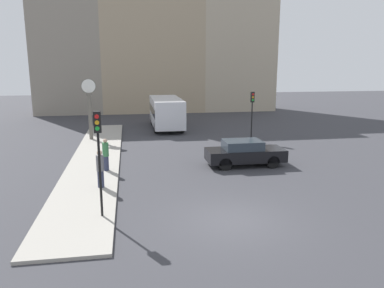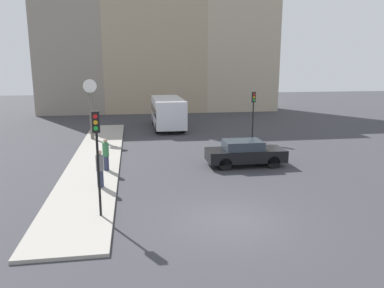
{
  "view_description": "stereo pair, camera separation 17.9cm",
  "coord_description": "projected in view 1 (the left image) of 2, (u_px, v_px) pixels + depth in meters",
  "views": [
    {
      "loc": [
        -3.6,
        -12.37,
        5.62
      ],
      "look_at": [
        -0.39,
        6.57,
        1.5
      ],
      "focal_mm": 35.0,
      "sensor_mm": 36.0,
      "label": 1
    },
    {
      "loc": [
        -3.42,
        -12.4,
        5.62
      ],
      "look_at": [
        -0.39,
        6.57,
        1.5
      ],
      "focal_mm": 35.0,
      "sensor_mm": 36.0,
      "label": 2
    }
  ],
  "objects": [
    {
      "name": "sedan_car",
      "position": [
        245.0,
        153.0,
        20.98
      ],
      "size": [
        4.36,
        1.76,
        1.45
      ],
      "color": "black",
      "rests_on": "ground_plane"
    },
    {
      "name": "street_clock",
      "position": [
        90.0,
        108.0,
        27.42
      ],
      "size": [
        1.07,
        0.36,
        4.46
      ],
      "color": "#666056",
      "rests_on": "sidewalk_corner"
    },
    {
      "name": "pedestrian_green_hoodie",
      "position": [
        106.0,
        155.0,
        19.55
      ],
      "size": [
        0.33,
        0.33,
        1.7
      ],
      "color": "#2D334C",
      "rests_on": "sidewalk_corner"
    },
    {
      "name": "ground_plane",
      "position": [
        232.0,
        221.0,
        13.7
      ],
      "size": [
        120.0,
        120.0,
        0.0
      ],
      "primitive_type": "plane",
      "color": "#38383D"
    },
    {
      "name": "building_row",
      "position": [
        157.0,
        34.0,
        43.59
      ],
      "size": [
        27.89,
        5.0,
        19.09
      ],
      "color": "gray",
      "rests_on": "ground_plane"
    },
    {
      "name": "sidewalk_corner",
      "position": [
        96.0,
        158.0,
        22.52
      ],
      "size": [
        2.82,
        24.26,
        0.12
      ],
      "primitive_type": "cube",
      "color": "#A39E93",
      "rests_on": "ground_plane"
    },
    {
      "name": "bus_distant",
      "position": [
        166.0,
        111.0,
        33.04
      ],
      "size": [
        2.51,
        7.29,
        2.67
      ],
      "color": "silver",
      "rests_on": "ground_plane"
    },
    {
      "name": "pedestrian_grey_jacket",
      "position": [
        100.0,
        169.0,
        16.87
      ],
      "size": [
        0.34,
        0.34,
        1.73
      ],
      "color": "#2D334C",
      "rests_on": "sidewalk_corner"
    },
    {
      "name": "traffic_light_near",
      "position": [
        98.0,
        142.0,
        13.25
      ],
      "size": [
        0.26,
        0.24,
        3.88
      ],
      "color": "black",
      "rests_on": "sidewalk_corner"
    },
    {
      "name": "traffic_light_far",
      "position": [
        252.0,
        106.0,
        27.43
      ],
      "size": [
        0.26,
        0.24,
        3.63
      ],
      "color": "black",
      "rests_on": "ground_plane"
    }
  ]
}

